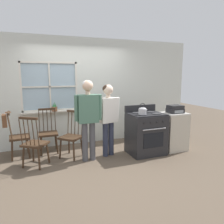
{
  "coord_description": "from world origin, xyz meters",
  "views": [
    {
      "loc": [
        -1.24,
        -4.1,
        1.79
      ],
      "look_at": [
        0.43,
        0.14,
        1.0
      ],
      "focal_mm": 35.0,
      "sensor_mm": 36.0,
      "label": 1
    }
  ],
  "objects_px": {
    "chair_near_stove": "(35,144)",
    "person_elderly_left": "(88,112)",
    "chair_center_cluster": "(48,133)",
    "handbag": "(5,120)",
    "side_counter": "(174,131)",
    "person_teen_center": "(108,113)",
    "chair_near_wall": "(72,137)",
    "potted_plant": "(54,108)",
    "stereo": "(175,109)",
    "chair_by_window": "(18,137)",
    "stove": "(146,133)",
    "kettle": "(142,110)"
  },
  "relations": [
    {
      "from": "stove",
      "to": "handbag",
      "type": "distance_m",
      "value": 3.05
    },
    {
      "from": "chair_by_window",
      "to": "handbag",
      "type": "distance_m",
      "value": 0.46
    },
    {
      "from": "chair_center_cluster",
      "to": "person_elderly_left",
      "type": "distance_m",
      "value": 1.24
    },
    {
      "from": "chair_by_window",
      "to": "side_counter",
      "type": "xyz_separation_m",
      "value": [
        3.44,
        -0.82,
        -0.0
      ]
    },
    {
      "from": "kettle",
      "to": "potted_plant",
      "type": "relative_size",
      "value": 1.05
    },
    {
      "from": "chair_center_cluster",
      "to": "side_counter",
      "type": "height_order",
      "value": "chair_center_cluster"
    },
    {
      "from": "chair_near_stove",
      "to": "stove",
      "type": "relative_size",
      "value": 0.94
    },
    {
      "from": "chair_near_wall",
      "to": "kettle",
      "type": "height_order",
      "value": "kettle"
    },
    {
      "from": "chair_near_wall",
      "to": "potted_plant",
      "type": "xyz_separation_m",
      "value": [
        -0.24,
        0.83,
        0.53
      ]
    },
    {
      "from": "person_elderly_left",
      "to": "side_counter",
      "type": "distance_m",
      "value": 2.15
    },
    {
      "from": "person_teen_center",
      "to": "stove",
      "type": "relative_size",
      "value": 1.45
    },
    {
      "from": "chair_by_window",
      "to": "chair_center_cluster",
      "type": "bearing_deg",
      "value": -85.98
    },
    {
      "from": "chair_by_window",
      "to": "stereo",
      "type": "height_order",
      "value": "stereo"
    },
    {
      "from": "person_teen_center",
      "to": "kettle",
      "type": "xyz_separation_m",
      "value": [
        0.67,
        -0.32,
        0.05
      ]
    },
    {
      "from": "chair_center_cluster",
      "to": "stereo",
      "type": "relative_size",
      "value": 2.98
    },
    {
      "from": "person_elderly_left",
      "to": "person_teen_center",
      "type": "relative_size",
      "value": 1.06
    },
    {
      "from": "chair_by_window",
      "to": "handbag",
      "type": "height_order",
      "value": "same"
    },
    {
      "from": "chair_by_window",
      "to": "chair_near_wall",
      "type": "relative_size",
      "value": 1.0
    },
    {
      "from": "potted_plant",
      "to": "stereo",
      "type": "distance_m",
      "value": 2.89
    },
    {
      "from": "person_elderly_left",
      "to": "person_teen_center",
      "type": "distance_m",
      "value": 0.5
    },
    {
      "from": "chair_near_stove",
      "to": "potted_plant",
      "type": "bearing_deg",
      "value": -80.6
    },
    {
      "from": "stove",
      "to": "stereo",
      "type": "relative_size",
      "value": 3.19
    },
    {
      "from": "person_teen_center",
      "to": "kettle",
      "type": "bearing_deg",
      "value": -38.88
    },
    {
      "from": "stove",
      "to": "side_counter",
      "type": "height_order",
      "value": "stove"
    },
    {
      "from": "chair_center_cluster",
      "to": "person_teen_center",
      "type": "relative_size",
      "value": 0.64
    },
    {
      "from": "chair_by_window",
      "to": "person_elderly_left",
      "type": "relative_size",
      "value": 0.61
    },
    {
      "from": "stove",
      "to": "chair_center_cluster",
      "type": "bearing_deg",
      "value": 156.66
    },
    {
      "from": "chair_near_stove",
      "to": "person_elderly_left",
      "type": "relative_size",
      "value": 0.61
    },
    {
      "from": "stove",
      "to": "kettle",
      "type": "xyz_separation_m",
      "value": [
        -0.18,
        -0.13,
        0.55
      ]
    },
    {
      "from": "potted_plant",
      "to": "side_counter",
      "type": "relative_size",
      "value": 0.26
    },
    {
      "from": "chair_by_window",
      "to": "stereo",
      "type": "relative_size",
      "value": 2.98
    },
    {
      "from": "person_elderly_left",
      "to": "handbag",
      "type": "relative_size",
      "value": 5.45
    },
    {
      "from": "chair_center_cluster",
      "to": "side_counter",
      "type": "relative_size",
      "value": 1.13
    },
    {
      "from": "chair_by_window",
      "to": "chair_near_wall",
      "type": "xyz_separation_m",
      "value": [
        1.08,
        -0.4,
        0.0
      ]
    },
    {
      "from": "chair_near_wall",
      "to": "stove",
      "type": "bearing_deg",
      "value": 31.41
    },
    {
      "from": "person_elderly_left",
      "to": "chair_center_cluster",
      "type": "bearing_deg",
      "value": 134.05
    },
    {
      "from": "side_counter",
      "to": "person_elderly_left",
      "type": "bearing_deg",
      "value": 177.46
    },
    {
      "from": "chair_by_window",
      "to": "side_counter",
      "type": "distance_m",
      "value": 3.53
    },
    {
      "from": "chair_near_wall",
      "to": "stereo",
      "type": "bearing_deg",
      "value": 34.59
    },
    {
      "from": "chair_near_wall",
      "to": "chair_near_stove",
      "type": "height_order",
      "value": "same"
    },
    {
      "from": "stove",
      "to": "side_counter",
      "type": "bearing_deg",
      "value": -1.89
    },
    {
      "from": "stereo",
      "to": "stove",
      "type": "bearing_deg",
      "value": 176.51
    },
    {
      "from": "chair_by_window",
      "to": "person_teen_center",
      "type": "relative_size",
      "value": 0.64
    },
    {
      "from": "chair_near_wall",
      "to": "chair_near_stove",
      "type": "relative_size",
      "value": 1.0
    },
    {
      "from": "kettle",
      "to": "handbag",
      "type": "bearing_deg",
      "value": 161.57
    },
    {
      "from": "chair_center_cluster",
      "to": "handbag",
      "type": "bearing_deg",
      "value": -170.86
    },
    {
      "from": "chair_near_wall",
      "to": "person_elderly_left",
      "type": "relative_size",
      "value": 0.61
    },
    {
      "from": "side_counter",
      "to": "stereo",
      "type": "distance_m",
      "value": 0.54
    },
    {
      "from": "side_counter",
      "to": "potted_plant",
      "type": "bearing_deg",
      "value": 154.19
    },
    {
      "from": "chair_near_stove",
      "to": "kettle",
      "type": "xyz_separation_m",
      "value": [
        2.21,
        -0.29,
        0.57
      ]
    }
  ]
}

